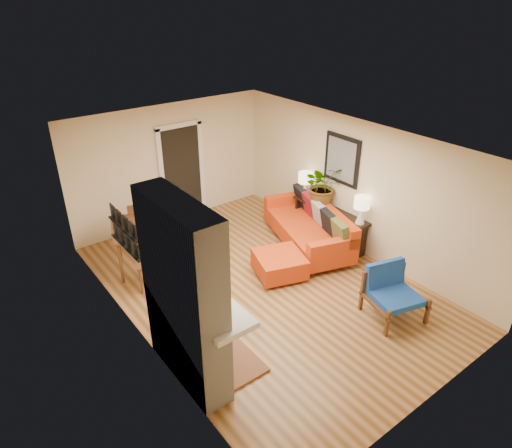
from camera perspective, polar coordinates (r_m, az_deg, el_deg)
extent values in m
plane|color=#B77B46|center=(8.15, 0.86, -7.69)|extent=(6.50, 6.50, 0.00)
plane|color=white|center=(6.96, 1.01, 9.98)|extent=(6.50, 6.50, 0.00)
plane|color=beige|center=(10.01, -10.71, 7.28)|extent=(4.50, 0.00, 4.50)
plane|color=beige|center=(5.70, 21.95, -11.66)|extent=(4.50, 0.00, 4.50)
plane|color=beige|center=(6.51, -14.93, -5.10)|extent=(0.00, 6.50, 6.50)
plane|color=beige|center=(8.90, 12.44, 4.48)|extent=(0.00, 6.50, 6.50)
cube|color=black|center=(10.17, -9.26, 6.25)|extent=(0.88, 0.06, 2.10)
cube|color=white|center=(9.97, -11.70, 5.56)|extent=(0.10, 0.08, 2.18)
cube|color=white|center=(10.39, -6.86, 6.87)|extent=(0.10, 0.08, 2.18)
cube|color=white|center=(9.83, -9.72, 12.09)|extent=(1.08, 0.08, 0.10)
cube|color=black|center=(8.96, 10.69, 7.91)|extent=(0.04, 0.85, 0.95)
cube|color=slate|center=(8.95, 10.58, 7.88)|extent=(0.01, 0.70, 0.80)
cube|color=black|center=(6.74, -15.95, -2.81)|extent=(0.06, 0.95, 0.02)
cube|color=black|center=(6.60, -16.28, -0.57)|extent=(0.06, 0.95, 0.02)
cube|color=white|center=(5.50, -9.43, -4.14)|extent=(0.42, 1.50, 1.48)
cube|color=white|center=(6.28, -8.49, -14.26)|extent=(0.42, 1.50, 1.12)
cube|color=white|center=(6.01, -6.77, -9.39)|extent=(0.60, 1.68, 0.08)
cube|color=black|center=(6.42, -6.71, -14.26)|extent=(0.03, 0.72, 0.78)
cube|color=brown|center=(6.83, -4.30, -15.98)|extent=(0.75, 1.30, 0.04)
cube|color=black|center=(6.54, -5.76, -14.59)|extent=(0.30, 0.36, 0.48)
cylinder|color=black|center=(6.25, -5.96, -11.61)|extent=(0.10, 0.10, 0.40)
cube|color=gold|center=(5.64, -7.34, -4.38)|extent=(0.04, 0.95, 0.95)
cube|color=silver|center=(5.65, -7.17, -4.31)|extent=(0.01, 0.82, 0.82)
cylinder|color=silver|center=(8.46, 6.95, -5.98)|extent=(0.06, 0.06, 0.11)
cylinder|color=silver|center=(8.79, 11.51, -4.95)|extent=(0.06, 0.06, 0.11)
cylinder|color=silver|center=(10.07, 1.83, 0.15)|extent=(0.06, 0.06, 0.11)
cylinder|color=silver|center=(10.35, 5.83, 0.82)|extent=(0.06, 0.06, 0.11)
cube|color=#C84B12|center=(9.28, 6.40, -1.05)|extent=(1.65, 2.52, 0.33)
cube|color=#C84B12|center=(9.28, 8.68, 1.29)|extent=(0.91, 2.29, 0.39)
cube|color=#C84B12|center=(8.33, 9.64, -2.71)|extent=(1.01, 0.49, 0.22)
cube|color=#C84B12|center=(10.01, 3.87, 3.11)|extent=(1.01, 0.49, 0.22)
cube|color=#555E28|center=(8.51, 10.52, -1.09)|extent=(0.35, 0.49, 0.46)
cube|color=black|center=(8.84, 9.13, 0.22)|extent=(0.35, 0.49, 0.46)
cube|color=#A7A6A2|center=(9.19, 7.85, 1.43)|extent=(0.35, 0.49, 0.46)
cube|color=maroon|center=(9.50, 6.80, 2.41)|extent=(0.35, 0.49, 0.46)
cube|color=black|center=(9.86, 5.68, 3.46)|extent=(0.35, 0.49, 0.46)
cylinder|color=silver|center=(8.05, 1.56, -7.91)|extent=(0.05, 0.05, 0.07)
cylinder|color=silver|center=(8.27, 5.98, -6.97)|extent=(0.05, 0.05, 0.07)
cylinder|color=silver|center=(8.57, -0.03, -5.41)|extent=(0.05, 0.05, 0.07)
cylinder|color=silver|center=(8.78, 4.15, -4.61)|extent=(0.05, 0.05, 0.07)
cube|color=#C84B12|center=(8.30, 2.95, -4.98)|extent=(1.05, 1.05, 0.35)
cube|color=brown|center=(7.41, 14.59, -9.86)|extent=(0.26, 0.77, 0.05)
cube|color=brown|center=(7.26, 16.08, -11.87)|extent=(0.06, 0.06, 0.46)
cube|color=brown|center=(7.60, 13.15, -8.13)|extent=(0.06, 0.06, 0.73)
cube|color=brown|center=(7.83, 19.12, -8.37)|extent=(0.26, 0.77, 0.05)
cube|color=brown|center=(7.68, 20.64, -10.22)|extent=(0.06, 0.06, 0.46)
cube|color=brown|center=(8.00, 17.64, -6.77)|extent=(0.06, 0.06, 0.73)
cube|color=#1D41B0|center=(7.58, 16.99, -8.72)|extent=(0.83, 0.81, 0.10)
cube|color=#1D41B0|center=(7.63, 15.84, -5.96)|extent=(0.71, 0.35, 0.43)
cube|color=brown|center=(8.55, -15.05, -0.43)|extent=(1.10, 1.30, 0.04)
cylinder|color=brown|center=(8.35, -16.55, -4.76)|extent=(0.06, 0.06, 0.80)
cylinder|color=brown|center=(8.36, -12.33, -4.14)|extent=(0.06, 0.06, 0.80)
cylinder|color=brown|center=(9.17, -16.88, -1.68)|extent=(0.06, 0.06, 0.80)
cylinder|color=brown|center=(9.18, -13.04, -1.12)|extent=(0.06, 0.06, 0.80)
cube|color=brown|center=(8.09, -13.20, -4.57)|extent=(0.59, 0.59, 0.04)
cube|color=brown|center=(8.14, -13.57, -2.12)|extent=(0.45, 0.20, 0.51)
cylinder|color=brown|center=(8.07, -14.19, -6.99)|extent=(0.05, 0.05, 0.49)
cylinder|color=brown|center=(8.08, -11.53, -6.59)|extent=(0.05, 0.05, 0.49)
cylinder|color=brown|center=(8.38, -14.43, -5.57)|extent=(0.05, 0.05, 0.49)
cylinder|color=brown|center=(8.39, -11.87, -5.19)|extent=(0.05, 0.05, 0.49)
cube|color=brown|center=(9.35, -14.14, -0.02)|extent=(0.59, 0.59, 0.04)
cube|color=brown|center=(9.02, -14.22, 0.90)|extent=(0.45, 0.20, 0.51)
cylinder|color=brown|center=(9.30, -15.01, -2.09)|extent=(0.05, 0.05, 0.49)
cylinder|color=brown|center=(9.31, -12.71, -1.76)|extent=(0.05, 0.05, 0.49)
cylinder|color=brown|center=(9.63, -15.18, -1.02)|extent=(0.05, 0.05, 0.49)
cylinder|color=brown|center=(9.64, -12.97, -0.70)|extent=(0.05, 0.05, 0.49)
cube|color=black|center=(9.30, 9.24, 1.75)|extent=(0.34, 1.85, 0.05)
cube|color=black|center=(8.98, 12.93, -2.24)|extent=(0.30, 0.04, 0.68)
cube|color=black|center=(9.99, 5.62, 1.62)|extent=(0.30, 0.04, 0.68)
cone|color=white|center=(8.77, 12.93, 0.98)|extent=(0.18, 0.18, 0.30)
cylinder|color=white|center=(8.69, 13.05, 2.03)|extent=(0.03, 0.03, 0.06)
cylinder|color=#FFEABF|center=(8.65, 13.12, 2.63)|extent=(0.30, 0.30, 0.22)
cone|color=white|center=(9.71, 6.10, 4.27)|extent=(0.18, 0.18, 0.30)
cylinder|color=white|center=(9.64, 6.16, 5.25)|extent=(0.03, 0.03, 0.06)
cylinder|color=#FFEABF|center=(9.61, 6.19, 5.80)|extent=(0.30, 0.30, 0.22)
imported|color=#1E5919|center=(9.25, 8.37, 4.82)|extent=(0.93, 0.85, 0.87)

